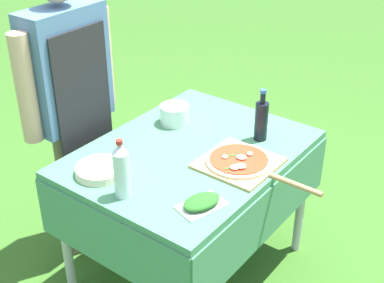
{
  "coord_description": "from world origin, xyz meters",
  "views": [
    {
      "loc": [
        -1.69,
        -1.29,
        1.99
      ],
      "look_at": [
        0.01,
        0.0,
        0.78
      ],
      "focal_mm": 50.0,
      "sensor_mm": 36.0,
      "label": 1
    }
  ],
  "objects_px": {
    "water_bottle": "(122,170)",
    "mixing_tub": "(175,114)",
    "person_cook": "(71,96)",
    "pizza_on_peel": "(241,163)",
    "plate_stack": "(101,170)",
    "prep_table": "(190,167)",
    "herb_container": "(202,202)",
    "oil_bottle": "(261,120)"
  },
  "relations": [
    {
      "from": "water_bottle",
      "to": "mixing_tub",
      "type": "relative_size",
      "value": 1.74
    },
    {
      "from": "person_cook",
      "to": "pizza_on_peel",
      "type": "distance_m",
      "value": 0.9
    },
    {
      "from": "mixing_tub",
      "to": "plate_stack",
      "type": "xyz_separation_m",
      "value": [
        -0.56,
        -0.04,
        -0.03
      ]
    },
    {
      "from": "prep_table",
      "to": "plate_stack",
      "type": "relative_size",
      "value": 5.06
    },
    {
      "from": "herb_container",
      "to": "prep_table",
      "type": "bearing_deg",
      "value": 42.99
    },
    {
      "from": "person_cook",
      "to": "water_bottle",
      "type": "bearing_deg",
      "value": 64.03
    },
    {
      "from": "prep_table",
      "to": "person_cook",
      "type": "xyz_separation_m",
      "value": [
        -0.16,
        0.61,
        0.26
      ]
    },
    {
      "from": "mixing_tub",
      "to": "plate_stack",
      "type": "bearing_deg",
      "value": -175.94
    },
    {
      "from": "oil_bottle",
      "to": "water_bottle",
      "type": "height_order",
      "value": "oil_bottle"
    },
    {
      "from": "prep_table",
      "to": "plate_stack",
      "type": "bearing_deg",
      "value": 154.03
    },
    {
      "from": "person_cook",
      "to": "oil_bottle",
      "type": "xyz_separation_m",
      "value": [
        0.45,
        -0.81,
        -0.07
      ]
    },
    {
      "from": "oil_bottle",
      "to": "herb_container",
      "type": "distance_m",
      "value": 0.62
    },
    {
      "from": "plate_stack",
      "to": "water_bottle",
      "type": "bearing_deg",
      "value": -107.37
    },
    {
      "from": "mixing_tub",
      "to": "prep_table",
      "type": "bearing_deg",
      "value": -126.65
    },
    {
      "from": "prep_table",
      "to": "oil_bottle",
      "type": "bearing_deg",
      "value": -35.27
    },
    {
      "from": "oil_bottle",
      "to": "herb_container",
      "type": "xyz_separation_m",
      "value": [
        -0.61,
        -0.1,
        -0.08
      ]
    },
    {
      "from": "pizza_on_peel",
      "to": "oil_bottle",
      "type": "xyz_separation_m",
      "value": [
        0.26,
        0.06,
        0.09
      ]
    },
    {
      "from": "prep_table",
      "to": "person_cook",
      "type": "bearing_deg",
      "value": 104.99
    },
    {
      "from": "person_cook",
      "to": "herb_container",
      "type": "distance_m",
      "value": 0.93
    },
    {
      "from": "herb_container",
      "to": "plate_stack",
      "type": "relative_size",
      "value": 0.97
    },
    {
      "from": "herb_container",
      "to": "plate_stack",
      "type": "height_order",
      "value": "herb_container"
    },
    {
      "from": "prep_table",
      "to": "person_cook",
      "type": "distance_m",
      "value": 0.68
    },
    {
      "from": "water_bottle",
      "to": "plate_stack",
      "type": "height_order",
      "value": "water_bottle"
    },
    {
      "from": "pizza_on_peel",
      "to": "mixing_tub",
      "type": "bearing_deg",
      "value": 74.44
    },
    {
      "from": "pizza_on_peel",
      "to": "water_bottle",
      "type": "distance_m",
      "value": 0.55
    },
    {
      "from": "pizza_on_peel",
      "to": "plate_stack",
      "type": "xyz_separation_m",
      "value": [
        -0.42,
        0.45,
        0.0
      ]
    },
    {
      "from": "prep_table",
      "to": "mixing_tub",
      "type": "xyz_separation_m",
      "value": [
        0.17,
        0.23,
        0.14
      ]
    },
    {
      "from": "oil_bottle",
      "to": "person_cook",
      "type": "bearing_deg",
      "value": 119.0
    },
    {
      "from": "oil_bottle",
      "to": "plate_stack",
      "type": "distance_m",
      "value": 0.78
    },
    {
      "from": "prep_table",
      "to": "person_cook",
      "type": "relative_size",
      "value": 0.73
    },
    {
      "from": "herb_container",
      "to": "mixing_tub",
      "type": "distance_m",
      "value": 0.72
    },
    {
      "from": "pizza_on_peel",
      "to": "herb_container",
      "type": "distance_m",
      "value": 0.35
    },
    {
      "from": "pizza_on_peel",
      "to": "plate_stack",
      "type": "distance_m",
      "value": 0.61
    },
    {
      "from": "plate_stack",
      "to": "herb_container",
      "type": "bearing_deg",
      "value": -82.01
    },
    {
      "from": "water_bottle",
      "to": "plate_stack",
      "type": "xyz_separation_m",
      "value": [
        0.06,
        0.19,
        -0.1
      ]
    },
    {
      "from": "person_cook",
      "to": "herb_container",
      "type": "xyz_separation_m",
      "value": [
        -0.16,
        -0.9,
        -0.15
      ]
    },
    {
      "from": "herb_container",
      "to": "plate_stack",
      "type": "distance_m",
      "value": 0.49
    },
    {
      "from": "herb_container",
      "to": "mixing_tub",
      "type": "relative_size",
      "value": 1.47
    },
    {
      "from": "prep_table",
      "to": "water_bottle",
      "type": "relative_size",
      "value": 4.39
    },
    {
      "from": "person_cook",
      "to": "plate_stack",
      "type": "distance_m",
      "value": 0.5
    },
    {
      "from": "water_bottle",
      "to": "mixing_tub",
      "type": "height_order",
      "value": "water_bottle"
    },
    {
      "from": "pizza_on_peel",
      "to": "oil_bottle",
      "type": "relative_size",
      "value": 2.19
    }
  ]
}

